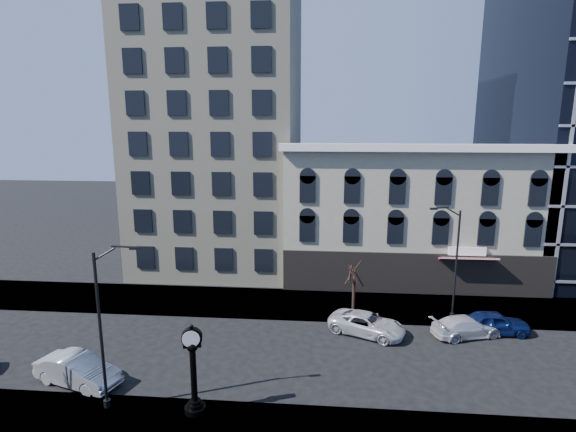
{
  "coord_description": "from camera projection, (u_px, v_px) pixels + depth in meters",
  "views": [
    {
      "loc": [
        4.53,
        -25.29,
        14.15
      ],
      "look_at": [
        2.0,
        4.0,
        8.0
      ],
      "focal_mm": 28.0,
      "sensor_mm": 36.0,
      "label": 1
    }
  ],
  "objects": [
    {
      "name": "bare_tree_far",
      "position": [
        354.0,
        269.0,
        33.63
      ],
      "size": [
        2.51,
        2.51,
        4.31
      ],
      "color": "black",
      "rests_on": "sidewalk_far"
    },
    {
      "name": "cream_tower",
      "position": [
        217.0,
        67.0,
        42.92
      ],
      "size": [
        15.9,
        15.4,
        42.5
      ],
      "color": "beige",
      "rests_on": "ground"
    },
    {
      "name": "car_far_b",
      "position": [
        466.0,
        326.0,
        30.17
      ],
      "size": [
        5.11,
        3.3,
        1.38
      ],
      "primitive_type": "imported",
      "rotation": [
        0.0,
        0.0,
        1.88
      ],
      "color": "silver",
      "rests_on": "ground"
    },
    {
      "name": "sidewalk_far",
      "position": [
        267.0,
        303.0,
        35.73
      ],
      "size": [
        160.0,
        6.0,
        0.12
      ],
      "primitive_type": "cube",
      "color": "gray",
      "rests_on": "ground"
    },
    {
      "name": "street_lamp_near",
      "position": [
        110.0,
        285.0,
        21.36
      ],
      "size": [
        2.19,
        0.71,
        8.55
      ],
      "rotation": [
        0.0,
        0.0,
        0.22
      ],
      "color": "black",
      "rests_on": "sidewalk_near"
    },
    {
      "name": "car_far_a",
      "position": [
        367.0,
        324.0,
        30.47
      ],
      "size": [
        5.69,
        4.27,
        1.44
      ],
      "primitive_type": "imported",
      "rotation": [
        0.0,
        0.0,
        1.16
      ],
      "color": "silver",
      "rests_on": "ground"
    },
    {
      "name": "street_lamp_far",
      "position": [
        450.0,
        233.0,
        31.56
      ],
      "size": [
        2.19,
        0.51,
        8.47
      ],
      "rotation": [
        0.0,
        0.0,
        3.26
      ],
      "color": "black",
      "rests_on": "sidewalk_far"
    },
    {
      "name": "car_far_c",
      "position": [
        495.0,
        323.0,
        30.57
      ],
      "size": [
        4.59,
        1.99,
        1.54
      ],
      "primitive_type": "imported",
      "rotation": [
        0.0,
        0.0,
        1.61
      ],
      "color": "#0C194C",
      "rests_on": "ground"
    },
    {
      "name": "street_clock",
      "position": [
        194.0,
        373.0,
        21.79
      ],
      "size": [
        1.05,
        1.05,
        4.63
      ],
      "rotation": [
        0.0,
        0.0,
        0.24
      ],
      "color": "black",
      "rests_on": "sidewalk_near"
    },
    {
      "name": "victorian_row",
      "position": [
        407.0,
        213.0,
        41.2
      ],
      "size": [
        22.6,
        11.19,
        12.5
      ],
      "color": "#9E9982",
      "rests_on": "ground"
    },
    {
      "name": "ground",
      "position": [
        251.0,
        354.0,
        27.94
      ],
      "size": [
        160.0,
        160.0,
        0.0
      ],
      "primitive_type": "plane",
      "color": "black",
      "rests_on": "ground"
    },
    {
      "name": "car_near_b",
      "position": [
        78.0,
        370.0,
        24.63
      ],
      "size": [
        5.23,
        3.1,
        1.63
      ],
      "primitive_type": "imported",
      "rotation": [
        0.0,
        0.0,
        1.27
      ],
      "color": "#A5A8AD",
      "rests_on": "ground"
    }
  ]
}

